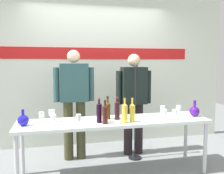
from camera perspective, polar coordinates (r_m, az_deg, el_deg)
ground_plane at (r=3.49m, az=0.60°, el=-19.52°), size 10.00×10.00×0.00m
back_wall at (r=4.49m, az=-3.56°, el=5.91°), size 4.95×0.11×3.00m
display_table at (r=3.26m, az=0.61°, el=-8.70°), size 2.50×0.60×0.73m
decanter_blue_left at (r=3.13m, az=-19.98°, el=-7.25°), size 0.13×0.13×0.20m
decanter_blue_right at (r=3.64m, az=18.64°, el=-5.31°), size 0.14×0.14×0.23m
presenter_left at (r=3.75m, az=-8.80°, el=-2.41°), size 0.61×0.22×1.67m
presenter_right at (r=3.94m, az=5.06°, el=-2.58°), size 0.58×0.22×1.62m
wine_bottle_0 at (r=3.08m, az=2.98°, el=-5.89°), size 0.07×0.07×0.31m
wine_bottle_1 at (r=3.08m, az=-3.01°, el=-5.83°), size 0.07×0.07×0.31m
wine_bottle_2 at (r=3.02m, az=-1.63°, el=-6.23°), size 0.07×0.07×0.30m
wine_bottle_3 at (r=3.28m, az=-1.03°, el=-5.31°), size 0.07×0.07×0.31m
wine_bottle_4 at (r=3.25m, az=1.21°, el=-5.28°), size 0.07×0.07×0.30m
wine_bottle_5 at (r=3.14m, az=4.74°, el=-5.79°), size 0.07×0.07×0.31m
wine_glass_left_0 at (r=3.21m, az=-13.70°, el=-5.97°), size 0.06×0.06×0.16m
wine_glass_left_1 at (r=2.92m, az=-7.78°, el=-7.15°), size 0.06×0.06×0.15m
wine_glass_left_2 at (r=3.03m, az=-13.46°, el=-6.95°), size 0.06×0.06×0.14m
wine_glass_left_3 at (r=3.21m, az=-16.07°, el=-6.26°), size 0.07×0.07×0.14m
wine_glass_left_4 at (r=3.34m, az=-13.91°, el=-5.75°), size 0.07×0.07×0.14m
wine_glass_right_0 at (r=3.67m, az=15.23°, el=-4.78°), size 0.07×0.07×0.14m
wine_glass_right_1 at (r=3.43m, az=11.78°, el=-5.05°), size 0.07×0.07×0.17m
wine_glass_right_2 at (r=3.30m, az=12.16°, el=-5.78°), size 0.06×0.06×0.14m
wine_glass_right_3 at (r=3.35m, az=14.38°, el=-5.74°), size 0.07×0.07×0.14m
microphone_stand at (r=3.83m, az=5.41°, el=-9.46°), size 0.20×0.20×1.46m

